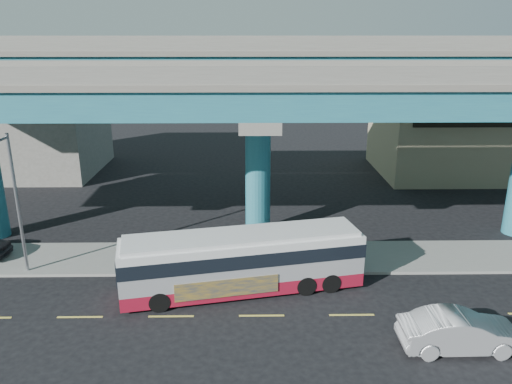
{
  "coord_description": "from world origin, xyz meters",
  "views": [
    {
      "loc": [
        -0.53,
        -19.58,
        11.99
      ],
      "look_at": [
        -0.19,
        4.0,
        4.37
      ],
      "focal_mm": 35.0,
      "sensor_mm": 36.0,
      "label": 1
    }
  ],
  "objects_px": {
    "stop_sign": "(322,235)",
    "street_lamp": "(9,186)",
    "sedan": "(460,332)",
    "transit_bus": "(243,260)"
  },
  "relations": [
    {
      "from": "transit_bus",
      "to": "sedan",
      "type": "distance_m",
      "value": 9.88
    },
    {
      "from": "transit_bus",
      "to": "street_lamp",
      "type": "xyz_separation_m",
      "value": [
        -11.21,
        1.43,
        3.26
      ]
    },
    {
      "from": "sedan",
      "to": "street_lamp",
      "type": "xyz_separation_m",
      "value": [
        -19.79,
        6.27,
        4.1
      ]
    },
    {
      "from": "street_lamp",
      "to": "stop_sign",
      "type": "xyz_separation_m",
      "value": [
        15.29,
        0.72,
        -2.92
      ]
    },
    {
      "from": "sedan",
      "to": "stop_sign",
      "type": "distance_m",
      "value": 8.4
    },
    {
      "from": "transit_bus",
      "to": "sedan",
      "type": "bearing_deg",
      "value": -41.15
    },
    {
      "from": "street_lamp",
      "to": "sedan",
      "type": "bearing_deg",
      "value": -17.59
    },
    {
      "from": "transit_bus",
      "to": "street_lamp",
      "type": "height_order",
      "value": "street_lamp"
    },
    {
      "from": "stop_sign",
      "to": "street_lamp",
      "type": "bearing_deg",
      "value": -157.07
    },
    {
      "from": "sedan",
      "to": "street_lamp",
      "type": "height_order",
      "value": "street_lamp"
    }
  ]
}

